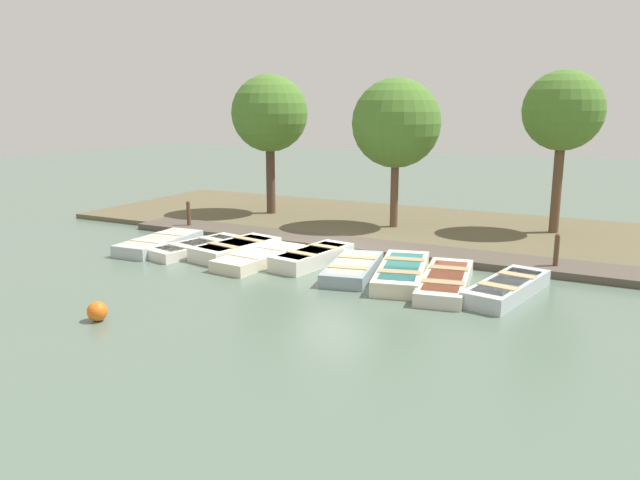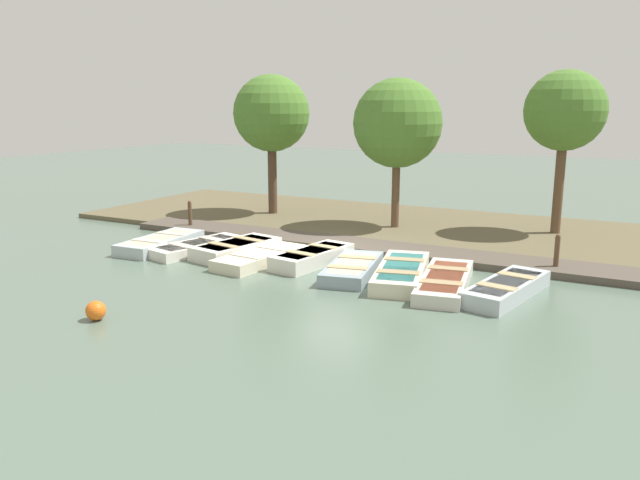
% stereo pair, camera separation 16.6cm
% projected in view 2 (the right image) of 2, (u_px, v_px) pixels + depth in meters
% --- Properties ---
extents(ground_plane, '(80.00, 80.00, 0.00)m').
position_uv_depth(ground_plane, '(339.00, 257.00, 18.41)').
color(ground_plane, '#566B5B').
extents(shore_bank, '(8.00, 24.00, 0.17)m').
position_uv_depth(shore_bank, '(399.00, 226.00, 22.71)').
color(shore_bank, brown).
rests_on(shore_bank, ground_plane).
extents(dock_walkway, '(1.57, 16.46, 0.21)m').
position_uv_depth(dock_walkway, '(356.00, 246.00, 19.44)').
color(dock_walkway, '#51473D').
rests_on(dock_walkway, ground_plane).
extents(rowboat_0, '(3.12, 1.37, 0.38)m').
position_uv_depth(rowboat_0, '(161.00, 243.00, 19.49)').
color(rowboat_0, '#B2BCC1').
rests_on(rowboat_0, ground_plane).
extents(rowboat_1, '(3.27, 1.76, 0.33)m').
position_uv_depth(rowboat_1, '(198.00, 247.00, 19.06)').
color(rowboat_1, silver).
rests_on(rowboat_1, ground_plane).
extents(rowboat_2, '(2.90, 1.71, 0.43)m').
position_uv_depth(rowboat_2, '(236.00, 249.00, 18.57)').
color(rowboat_2, silver).
rests_on(rowboat_2, ground_plane).
extents(rowboat_3, '(3.13, 1.42, 0.35)m').
position_uv_depth(rowboat_3, '(260.00, 257.00, 17.70)').
color(rowboat_3, beige).
rests_on(rowboat_3, ground_plane).
extents(rowboat_4, '(2.89, 1.40, 0.44)m').
position_uv_depth(rowboat_4, '(313.00, 257.00, 17.57)').
color(rowboat_4, silver).
rests_on(rowboat_4, ground_plane).
extents(rowboat_5, '(3.09, 1.68, 0.36)m').
position_uv_depth(rowboat_5, '(353.00, 268.00, 16.49)').
color(rowboat_5, '#8C9EA8').
rests_on(rowboat_5, ground_plane).
extents(rowboat_6, '(3.63, 1.92, 0.40)m').
position_uv_depth(rowboat_6, '(401.00, 272.00, 16.02)').
color(rowboat_6, beige).
rests_on(rowboat_6, ground_plane).
extents(rowboat_7, '(3.66, 1.66, 0.35)m').
position_uv_depth(rowboat_7, '(445.00, 281.00, 15.30)').
color(rowboat_7, beige).
rests_on(rowboat_7, ground_plane).
extents(rowboat_8, '(3.25, 1.55, 0.40)m').
position_uv_depth(rowboat_8, '(507.00, 288.00, 14.64)').
color(rowboat_8, '#B2BCC1').
rests_on(rowboat_8, ground_plane).
extents(mooring_post_near, '(0.14, 0.14, 1.08)m').
position_uv_depth(mooring_post_near, '(190.00, 216.00, 22.15)').
color(mooring_post_near, brown).
rests_on(mooring_post_near, ground_plane).
extents(mooring_post_far, '(0.14, 0.14, 1.08)m').
position_uv_depth(mooring_post_far, '(557.00, 254.00, 16.53)').
color(mooring_post_far, brown).
rests_on(mooring_post_far, ground_plane).
extents(buoy, '(0.42, 0.42, 0.42)m').
position_uv_depth(buoy, '(96.00, 311.00, 13.04)').
color(buoy, orange).
rests_on(buoy, ground_plane).
extents(park_tree_far_left, '(2.95, 2.95, 5.55)m').
position_uv_depth(park_tree_far_left, '(271.00, 114.00, 24.00)').
color(park_tree_far_left, '#4C3828').
rests_on(park_tree_far_left, ground_plane).
extents(park_tree_left, '(3.05, 3.05, 5.31)m').
position_uv_depth(park_tree_left, '(397.00, 124.00, 21.29)').
color(park_tree_left, brown).
rests_on(park_tree_left, ground_plane).
extents(park_tree_center, '(2.61, 2.61, 5.53)m').
position_uv_depth(park_tree_center, '(565.00, 112.00, 20.19)').
color(park_tree_center, brown).
rests_on(park_tree_center, ground_plane).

